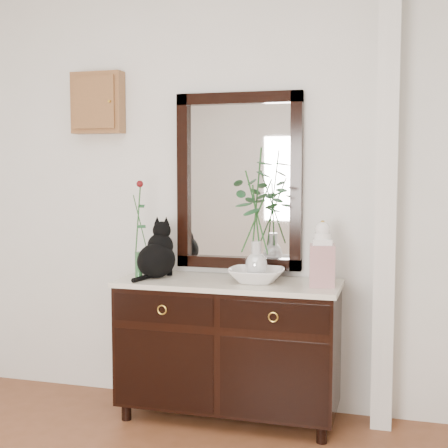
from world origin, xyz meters
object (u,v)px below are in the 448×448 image
(sideboard, at_px, (229,342))
(ginger_jar, at_px, (322,253))
(cat, at_px, (156,249))
(lotus_bowl, at_px, (256,275))

(sideboard, height_order, ginger_jar, ginger_jar)
(cat, height_order, lotus_bowl, cat)
(sideboard, xyz_separation_m, ginger_jar, (0.56, -0.02, 0.57))
(ginger_jar, bearing_deg, sideboard, 177.97)
(lotus_bowl, xyz_separation_m, ginger_jar, (0.39, -0.02, 0.15))
(ginger_jar, bearing_deg, cat, 179.01)
(sideboard, bearing_deg, lotus_bowl, -0.50)
(cat, relative_size, lotus_bowl, 1.06)
(lotus_bowl, height_order, ginger_jar, ginger_jar)
(ginger_jar, bearing_deg, lotus_bowl, 177.30)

